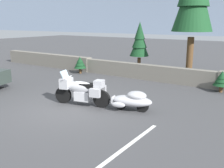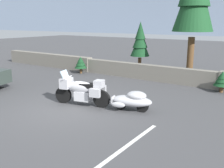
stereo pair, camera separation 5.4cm
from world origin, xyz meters
name	(u,v)px [view 1 (the left image)]	position (x,y,z in m)	size (l,w,h in m)	color
ground_plane	(68,108)	(0.00, 0.00, 0.00)	(80.00, 80.00, 0.00)	#424244
stone_guard_wall	(140,71)	(-0.26, 6.18, 0.45)	(24.00, 0.51, 0.92)	slate
touring_motorcycle	(82,90)	(0.16, 0.60, 0.62)	(2.27, 1.09, 1.33)	black
car_shaped_trailer	(132,100)	(2.12, 1.11, 0.41)	(2.22, 1.06, 0.76)	black
pine_tree_secondary	(140,41)	(-1.32, 7.98, 2.01)	(1.22, 1.22, 3.21)	brown
pine_sapling_near	(222,79)	(4.24, 5.66, 0.63)	(0.77, 0.77, 1.00)	brown
pine_sapling_farther	(80,63)	(-4.15, 5.45, 0.66)	(0.78, 0.78, 1.06)	brown
parking_stripe_marker	(125,148)	(3.42, -1.50, 0.00)	(0.12, 3.60, 0.01)	silver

